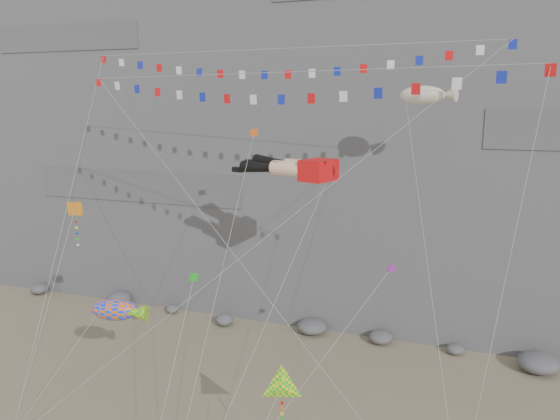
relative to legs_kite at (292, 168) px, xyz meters
name	(u,v)px	position (x,y,z in m)	size (l,w,h in m)	color
cliff	(355,53)	(-0.90, 23.57, 9.35)	(80.00, 28.00, 50.00)	slate
talus_boulders	(312,327)	(-0.90, 8.57, -15.05)	(60.00, 3.00, 1.20)	#5D5D62
legs_kite	(292,168)	(0.00, 0.00, 0.00)	(7.98, 19.96, 23.05)	red
flag_banner_upper	(276,49)	(-1.34, 0.48, 7.76)	(28.87, 14.14, 29.43)	red
flag_banner_lower	(267,73)	(0.20, -5.18, 5.93)	(28.16, 9.70, 25.15)	red
harlequin_kite	(75,209)	(-12.40, -6.80, -2.40)	(2.82, 5.92, 14.44)	red
fish_windsock	(115,310)	(-8.99, -7.86, -8.36)	(7.07, 5.67, 9.82)	#F05C0C
delta_kite	(282,388)	(3.00, -10.69, -9.91)	(3.11, 6.86, 8.63)	yellow
blimp_windsock	(422,96)	(7.94, 3.91, 4.75)	(6.28, 14.65, 24.71)	beige
small_kite_a	(253,138)	(-3.13, 0.73, 1.84)	(2.08, 16.38, 23.83)	#FF5815
small_kite_b	(387,274)	(7.10, -3.71, -5.58)	(7.80, 12.26, 17.20)	purple
small_kite_c	(193,280)	(-3.80, -7.21, -6.06)	(1.70, 8.92, 12.78)	green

